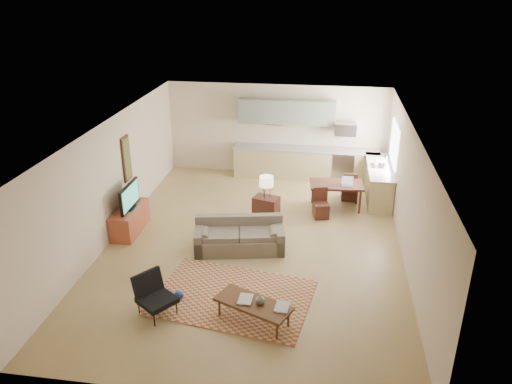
% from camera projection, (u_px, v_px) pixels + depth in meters
% --- Properties ---
extents(room, '(9.00, 9.00, 9.00)m').
position_uv_depth(room, '(254.00, 189.00, 10.73)').
color(room, '#9D824F').
rests_on(room, ground).
extents(kitchen_counter_back, '(4.26, 0.64, 0.92)m').
position_uv_depth(kitchen_counter_back, '(305.00, 163.00, 14.75)').
color(kitchen_counter_back, tan).
rests_on(kitchen_counter_back, ground).
extents(kitchen_counter_right, '(0.64, 2.26, 0.92)m').
position_uv_depth(kitchen_counter_right, '(378.00, 182.00, 13.41)').
color(kitchen_counter_right, tan).
rests_on(kitchen_counter_right, ground).
extents(kitchen_range, '(0.62, 0.62, 0.90)m').
position_uv_depth(kitchen_range, '(343.00, 165.00, 14.61)').
color(kitchen_range, '#A5A8AD').
rests_on(kitchen_range, ground).
extents(kitchen_microwave, '(0.62, 0.40, 0.35)m').
position_uv_depth(kitchen_microwave, '(345.00, 129.00, 14.19)').
color(kitchen_microwave, '#A5A8AD').
rests_on(kitchen_microwave, room).
extents(upper_cabinets, '(2.80, 0.34, 0.70)m').
position_uv_depth(upper_cabinets, '(287.00, 112.00, 14.37)').
color(upper_cabinets, gray).
rests_on(upper_cabinets, room).
extents(window_right, '(0.02, 1.40, 1.05)m').
position_uv_depth(window_right, '(394.00, 144.00, 12.93)').
color(window_right, white).
rests_on(window_right, room).
extents(wall_art_left, '(0.06, 0.42, 1.10)m').
position_uv_depth(wall_art_left, '(127.00, 159.00, 11.90)').
color(wall_art_left, olive).
rests_on(wall_art_left, room).
extents(triptych, '(1.70, 0.04, 0.50)m').
position_uv_depth(triptych, '(273.00, 117.00, 14.63)').
color(triptych, beige).
rests_on(triptych, room).
extents(rug, '(3.15, 2.41, 0.02)m').
position_uv_depth(rug, '(232.00, 297.00, 9.40)').
color(rug, brown).
rests_on(rug, floor).
extents(sofa, '(2.16, 1.25, 0.70)m').
position_uv_depth(sofa, '(239.00, 236.00, 10.89)').
color(sofa, '#685F4F').
rests_on(sofa, floor).
extents(coffee_table, '(1.45, 1.04, 0.41)m').
position_uv_depth(coffee_table, '(253.00, 312.00, 8.67)').
color(coffee_table, '#472812').
rests_on(coffee_table, floor).
extents(book_a, '(0.27, 0.35, 0.03)m').
position_uv_depth(book_a, '(239.00, 298.00, 8.67)').
color(book_a, maroon).
rests_on(book_a, coffee_table).
extents(book_b, '(0.29, 0.36, 0.02)m').
position_uv_depth(book_b, '(275.00, 306.00, 8.48)').
color(book_b, navy).
rests_on(book_b, coffee_table).
extents(vase, '(0.24, 0.24, 0.17)m').
position_uv_depth(vase, '(260.00, 299.00, 8.54)').
color(vase, black).
rests_on(vase, coffee_table).
extents(armchair, '(0.93, 0.93, 0.76)m').
position_uv_depth(armchair, '(157.00, 296.00, 8.79)').
color(armchair, black).
rests_on(armchair, floor).
extents(tv_credenza, '(0.50, 1.30, 0.60)m').
position_uv_depth(tv_credenza, '(130.00, 220.00, 11.71)').
color(tv_credenza, brown).
rests_on(tv_credenza, floor).
extents(tv, '(0.10, 1.00, 0.60)m').
position_uv_depth(tv, '(129.00, 197.00, 11.46)').
color(tv, black).
rests_on(tv, tv_credenza).
extents(console_table, '(0.68, 0.55, 0.69)m').
position_uv_depth(console_table, '(266.00, 210.00, 12.08)').
color(console_table, '#3C1C14').
rests_on(console_table, floor).
extents(table_lamp, '(0.44, 0.44, 0.55)m').
position_uv_depth(table_lamp, '(266.00, 187.00, 11.83)').
color(table_lamp, beige).
rests_on(table_lamp, console_table).
extents(dining_table, '(1.41, 0.88, 0.68)m').
position_uv_depth(dining_table, '(336.00, 196.00, 12.87)').
color(dining_table, '#3C1C14').
rests_on(dining_table, floor).
extents(dining_chair_near, '(0.43, 0.45, 0.75)m').
position_uv_depth(dining_chair_near, '(321.00, 204.00, 12.35)').
color(dining_chair_near, '#3C1C14').
rests_on(dining_chair_near, floor).
extents(dining_chair_far, '(0.40, 0.42, 0.80)m').
position_uv_depth(dining_chair_far, '(349.00, 185.00, 13.36)').
color(dining_chair_far, '#3C1C14').
rests_on(dining_chair_far, floor).
extents(laptop, '(0.29, 0.22, 0.22)m').
position_uv_depth(laptop, '(348.00, 182.00, 12.58)').
color(laptop, '#A5A8AD').
rests_on(laptop, dining_table).
extents(soap_bottle, '(0.10, 0.10, 0.19)m').
position_uv_depth(soap_bottle, '(376.00, 162.00, 13.27)').
color(soap_bottle, beige).
rests_on(soap_bottle, kitchen_counter_right).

